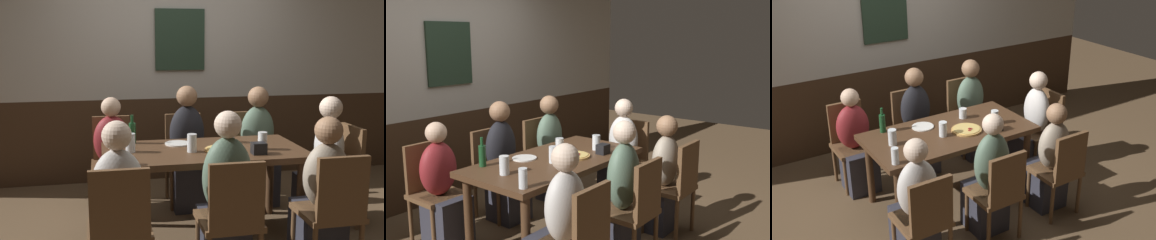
# 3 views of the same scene
# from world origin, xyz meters

# --- Properties ---
(ground_plane) EXTENTS (12.00, 12.00, 0.00)m
(ground_plane) POSITION_xyz_m (0.00, 0.00, 0.00)
(ground_plane) COLOR brown
(wall_back) EXTENTS (6.40, 0.13, 2.60)m
(wall_back) POSITION_xyz_m (0.00, 1.65, 1.30)
(wall_back) COLOR #3D2819
(wall_back) RESTS_ON ground_plane
(dining_table) EXTENTS (1.63, 0.82, 0.74)m
(dining_table) POSITION_xyz_m (0.00, 0.00, 0.65)
(dining_table) COLOR #472D1C
(dining_table) RESTS_ON ground_plane
(chair_right_near) EXTENTS (0.40, 0.40, 0.88)m
(chair_right_near) POSITION_xyz_m (0.72, -0.83, 0.50)
(chair_right_near) COLOR brown
(chair_right_near) RESTS_ON ground_plane
(chair_mid_near) EXTENTS (0.40, 0.40, 0.88)m
(chair_mid_near) POSITION_xyz_m (0.00, -0.83, 0.50)
(chair_mid_near) COLOR brown
(chair_mid_near) RESTS_ON ground_plane
(chair_left_far) EXTENTS (0.40, 0.40, 0.88)m
(chair_left_far) POSITION_xyz_m (-0.72, 0.83, 0.50)
(chair_left_far) COLOR brown
(chair_left_far) RESTS_ON ground_plane
(chair_left_near) EXTENTS (0.40, 0.40, 0.88)m
(chair_left_near) POSITION_xyz_m (-0.72, -0.83, 0.50)
(chair_left_near) COLOR brown
(chair_left_near) RESTS_ON ground_plane
(chair_right_far) EXTENTS (0.40, 0.40, 0.88)m
(chair_right_far) POSITION_xyz_m (0.72, 0.83, 0.50)
(chair_right_far) COLOR brown
(chair_right_far) RESTS_ON ground_plane
(chair_head_east) EXTENTS (0.40, 0.40, 0.88)m
(chair_head_east) POSITION_xyz_m (1.23, 0.00, 0.50)
(chair_head_east) COLOR brown
(chair_head_east) RESTS_ON ground_plane
(chair_mid_far) EXTENTS (0.40, 0.40, 0.88)m
(chair_mid_far) POSITION_xyz_m (0.00, 0.83, 0.50)
(chair_mid_far) COLOR brown
(chair_mid_far) RESTS_ON ground_plane
(person_right_near) EXTENTS (0.34, 0.37, 1.11)m
(person_right_near) POSITION_xyz_m (0.72, -0.66, 0.46)
(person_right_near) COLOR #2D2D38
(person_right_near) RESTS_ON ground_plane
(person_mid_near) EXTENTS (0.34, 0.37, 1.17)m
(person_mid_near) POSITION_xyz_m (0.00, -0.67, 0.49)
(person_mid_near) COLOR #2D2D38
(person_mid_near) RESTS_ON ground_plane
(person_left_far) EXTENTS (0.34, 0.37, 1.09)m
(person_left_far) POSITION_xyz_m (-0.72, 0.66, 0.46)
(person_left_far) COLOR #2D2D38
(person_left_far) RESTS_ON ground_plane
(person_left_near) EXTENTS (0.34, 0.37, 1.13)m
(person_left_near) POSITION_xyz_m (-0.72, -0.66, 0.47)
(person_left_near) COLOR #2D2D38
(person_left_near) RESTS_ON ground_plane
(person_right_far) EXTENTS (0.34, 0.37, 1.16)m
(person_right_far) POSITION_xyz_m (0.72, 0.67, 0.50)
(person_right_far) COLOR #2D2D38
(person_right_far) RESTS_ON ground_plane
(person_head_east) EXTENTS (0.37, 0.34, 1.15)m
(person_head_east) POSITION_xyz_m (1.07, 0.00, 0.48)
(person_head_east) COLOR #2D2D38
(person_head_east) RESTS_ON ground_plane
(person_mid_far) EXTENTS (0.34, 0.37, 1.19)m
(person_mid_far) POSITION_xyz_m (-0.00, 0.67, 0.50)
(person_mid_far) COLOR #2D2D38
(person_mid_far) RESTS_ON ground_plane
(pizza) EXTENTS (0.30, 0.30, 0.03)m
(pizza) POSITION_xyz_m (0.14, -0.09, 0.75)
(pizza) COLOR tan
(pizza) RESTS_ON dining_table
(tumbler_water) EXTENTS (0.08, 0.08, 0.14)m
(tumbler_water) POSITION_xyz_m (-0.11, -0.07, 0.80)
(tumbler_water) COLOR silver
(tumbler_water) RESTS_ON dining_table
(pint_glass_stout) EXTENTS (0.06, 0.06, 0.15)m
(pint_glass_stout) POSITION_xyz_m (-0.72, -0.32, 0.81)
(pint_glass_stout) COLOR silver
(pint_glass_stout) RESTS_ON dining_table
(tumbler_short) EXTENTS (0.08, 0.08, 0.10)m
(tumbler_short) POSITION_xyz_m (0.28, 0.19, 0.78)
(tumbler_short) COLOR silver
(tumbler_short) RESTS_ON dining_table
(beer_glass_tall) EXTENTS (0.08, 0.08, 0.15)m
(beer_glass_tall) POSITION_xyz_m (-0.59, 0.02, 0.81)
(beer_glass_tall) COLOR silver
(beer_glass_tall) RESTS_ON dining_table
(beer_glass_half) EXTENTS (0.07, 0.07, 0.14)m
(beer_glass_half) POSITION_xyz_m (0.47, -0.11, 0.81)
(beer_glass_half) COLOR silver
(beer_glass_half) RESTS_ON dining_table
(beer_bottle_green) EXTENTS (0.06, 0.06, 0.25)m
(beer_bottle_green) POSITION_xyz_m (-0.55, 0.32, 0.84)
(beer_bottle_green) COLOR #194723
(beer_bottle_green) RESTS_ON dining_table
(plate_white_large) EXTENTS (0.22, 0.22, 0.01)m
(plate_white_large) POSITION_xyz_m (-0.18, 0.21, 0.75)
(plate_white_large) COLOR white
(plate_white_large) RESTS_ON dining_table
(condiment_caddy) EXTENTS (0.11, 0.09, 0.09)m
(condiment_caddy) POSITION_xyz_m (0.39, -0.24, 0.79)
(condiment_caddy) COLOR black
(condiment_caddy) RESTS_ON dining_table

